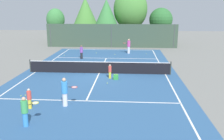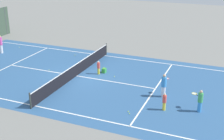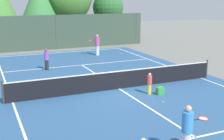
{
  "view_description": "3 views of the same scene",
  "coord_description": "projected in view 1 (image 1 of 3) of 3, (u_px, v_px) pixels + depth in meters",
  "views": [
    {
      "loc": [
        2.48,
        -20.03,
        5.35
      ],
      "look_at": [
        1.28,
        -2.84,
        1.02
      ],
      "focal_mm": 39.82,
      "sensor_mm": 36.0,
      "label": 1
    },
    {
      "loc": [
        -19.77,
        -11.23,
        9.18
      ],
      "look_at": [
        0.57,
        -2.8,
        0.71
      ],
      "focal_mm": 49.46,
      "sensor_mm": 36.0,
      "label": 2
    },
    {
      "loc": [
        -6.68,
        -14.26,
        4.83
      ],
      "look_at": [
        -0.85,
        -0.99,
        1.34
      ],
      "focal_mm": 48.95,
      "sensor_mm": 36.0,
      "label": 3
    }
  ],
  "objects": [
    {
      "name": "tennis_ball_4",
      "position": [
        25.0,
        95.0,
        15.54
      ],
      "size": [
        0.07,
        0.07,
        0.07
      ],
      "primitive_type": "sphere",
      "color": "#CCE533",
      "rests_on": "ground_plane"
    },
    {
      "name": "tennis_net",
      "position": [
        99.0,
        67.0,
        20.72
      ],
      "size": [
        11.9,
        0.1,
        1.1
      ],
      "color": "#333833",
      "rests_on": "ground_plane"
    },
    {
      "name": "perimeter_fence",
      "position": [
        111.0,
        36.0,
        34.0
      ],
      "size": [
        18.0,
        0.12,
        3.2
      ],
      "color": "#384C3D",
      "rests_on": "ground_plane"
    },
    {
      "name": "ball_crate",
      "position": [
        116.0,
        77.0,
        19.04
      ],
      "size": [
        0.37,
        0.28,
        0.43
      ],
      "color": "green",
      "rests_on": "ground_plane"
    },
    {
      "name": "tennis_ball_1",
      "position": [
        105.0,
        66.0,
        23.42
      ],
      "size": [
        0.07,
        0.07,
        0.07
      ],
      "primitive_type": "sphere",
      "color": "#CCE533",
      "rests_on": "ground_plane"
    },
    {
      "name": "tennis_ball_9",
      "position": [
        64.0,
        55.0,
        28.6
      ],
      "size": [
        0.07,
        0.07,
        0.07
      ],
      "primitive_type": "sphere",
      "color": "#CCE533",
      "rests_on": "ground_plane"
    },
    {
      "name": "tree_4",
      "position": [
        106.0,
        12.0,
        36.01
      ],
      "size": [
        3.26,
        3.26,
        6.59
      ],
      "color": "brown",
      "rests_on": "ground_plane"
    },
    {
      "name": "tennis_ball_8",
      "position": [
        107.0,
        83.0,
        18.02
      ],
      "size": [
        0.07,
        0.07,
        0.07
      ],
      "primitive_type": "sphere",
      "color": "#CCE533",
      "rests_on": "ground_plane"
    },
    {
      "name": "tree_2",
      "position": [
        130.0,
        9.0,
        36.88
      ],
      "size": [
        5.01,
        4.28,
        8.16
      ],
      "color": "brown",
      "rests_on": "ground_plane"
    },
    {
      "name": "tree_3",
      "position": [
        56.0,
        20.0,
        39.09
      ],
      "size": [
        2.85,
        2.76,
        5.25
      ],
      "color": "brown",
      "rests_on": "ground_plane"
    },
    {
      "name": "tennis_ball_6",
      "position": [
        96.0,
        53.0,
        29.97
      ],
      "size": [
        0.07,
        0.07,
        0.07
      ],
      "primitive_type": "sphere",
      "color": "#CCE533",
      "rests_on": "ground_plane"
    },
    {
      "name": "tree_1",
      "position": [
        161.0,
        20.0,
        37.27
      ],
      "size": [
        3.49,
        3.49,
        5.36
      ],
      "color": "brown",
      "rests_on": "ground_plane"
    },
    {
      "name": "court_surface",
      "position": [
        99.0,
        73.0,
        20.85
      ],
      "size": [
        13.0,
        25.0,
        0.01
      ],
      "color": "#2D5684",
      "rests_on": "ground_plane"
    },
    {
      "name": "player_0",
      "position": [
        129.0,
        46.0,
        29.71
      ],
      "size": [
        0.93,
        0.68,
        1.75
      ],
      "color": "silver",
      "rests_on": "ground_plane"
    },
    {
      "name": "tennis_ball_2",
      "position": [
        150.0,
        67.0,
        23.06
      ],
      "size": [
        0.07,
        0.07,
        0.07
      ],
      "primitive_type": "sphere",
      "color": "#CCE533",
      "rests_on": "ground_plane"
    },
    {
      "name": "ground_plane",
      "position": [
        99.0,
        73.0,
        20.85
      ],
      "size": [
        80.0,
        80.0,
        0.0
      ],
      "primitive_type": "plane",
      "color": "slate"
    },
    {
      "name": "player_1",
      "position": [
        65.0,
        92.0,
        13.73
      ],
      "size": [
        0.92,
        0.39,
        1.63
      ],
      "color": "silver",
      "rests_on": "ground_plane"
    },
    {
      "name": "tennis_ball_0",
      "position": [
        83.0,
        51.0,
        31.42
      ],
      "size": [
        0.07,
        0.07,
        0.07
      ],
      "primitive_type": "sphere",
      "color": "#CCE533",
      "rests_on": "ground_plane"
    },
    {
      "name": "tennis_ball_5",
      "position": [
        21.0,
        96.0,
        15.41
      ],
      "size": [
        0.07,
        0.07,
        0.07
      ],
      "primitive_type": "sphere",
      "color": "#CCE533",
      "rests_on": "ground_plane"
    },
    {
      "name": "tennis_ball_7",
      "position": [
        115.0,
        54.0,
        29.03
      ],
      "size": [
        0.07,
        0.07,
        0.07
      ],
      "primitive_type": "sphere",
      "color": "#CCE533",
      "rests_on": "ground_plane"
    },
    {
      "name": "player_4",
      "position": [
        29.0,
        98.0,
        13.44
      ],
      "size": [
        0.24,
        0.24,
        1.14
      ],
      "color": "yellow",
      "rests_on": "ground_plane"
    },
    {
      "name": "player_2",
      "position": [
        110.0,
        71.0,
        19.23
      ],
      "size": [
        0.24,
        0.24,
        1.11
      ],
      "color": "yellow",
      "rests_on": "ground_plane"
    },
    {
      "name": "tennis_ball_3",
      "position": [
        146.0,
        54.0,
        29.37
      ],
      "size": [
        0.07,
        0.07,
        0.07
      ],
      "primitive_type": "sphere",
      "color": "#CCE533",
      "rests_on": "ground_plane"
    },
    {
      "name": "player_3",
      "position": [
        81.0,
        52.0,
        26.59
      ],
      "size": [
        0.31,
        0.31,
        1.45
      ],
      "color": "#232328",
      "rests_on": "ground_plane"
    },
    {
      "name": "player_5",
      "position": [
        25.0,
        111.0,
        11.39
      ],
      "size": [
        0.74,
        0.81,
        1.43
      ],
      "color": "#388CD8",
      "rests_on": "ground_plane"
    },
    {
      "name": "tree_0",
      "position": [
        85.0,
        11.0,
        39.3
      ],
      "size": [
        3.77,
        3.77,
        6.99
      ],
      "color": "brown",
      "rests_on": "ground_plane"
    }
  ]
}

